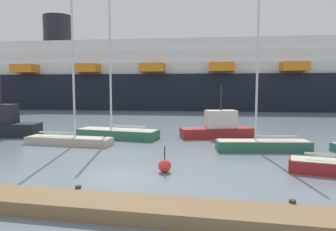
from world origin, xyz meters
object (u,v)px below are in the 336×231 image
object	(u,v)px
channel_buoy_1	(165,166)
sailboat_0	(69,137)
fishing_boat_0	(218,128)
sailboat_4	(263,143)
cruise_ship	(159,78)
sailboat_5	(117,131)

from	to	relation	value
channel_buoy_1	sailboat_0	bearing A→B (deg)	144.59
fishing_boat_0	sailboat_4	bearing A→B (deg)	-78.56
cruise_ship	sailboat_4	bearing A→B (deg)	-72.18
sailboat_5	fishing_boat_0	world-z (taller)	sailboat_5
fishing_boat_0	sailboat_5	bearing A→B (deg)	173.85
fishing_boat_0	channel_buoy_1	xyz separation A→B (m)	(-2.40, -12.44, -0.54)
sailboat_5	fishing_boat_0	size ratio (longest dim) A/B	2.13
sailboat_0	cruise_ship	world-z (taller)	cruise_ship
sailboat_5	channel_buoy_1	xyz separation A→B (m)	(6.52, -10.27, -0.28)
sailboat_0	sailboat_5	distance (m)	4.59
cruise_ship	sailboat_0	bearing A→B (deg)	-90.31
channel_buoy_1	cruise_ship	bearing A→B (deg)	103.18
sailboat_5	fishing_boat_0	xyz separation A→B (m)	(8.91, 2.17, 0.25)
channel_buoy_1	cruise_ship	distance (m)	53.26
sailboat_0	sailboat_4	distance (m)	14.95
fishing_boat_0	cruise_ship	bearing A→B (deg)	90.49
fishing_boat_0	channel_buoy_1	bearing A→B (deg)	-120.74
sailboat_4	sailboat_5	distance (m)	12.71
channel_buoy_1	cruise_ship	xyz separation A→B (m)	(-12.07, 51.50, 6.16)
fishing_boat_0	channel_buoy_1	distance (m)	12.68
sailboat_0	sailboat_5	world-z (taller)	sailboat_5
cruise_ship	fishing_boat_0	bearing A→B (deg)	-73.64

